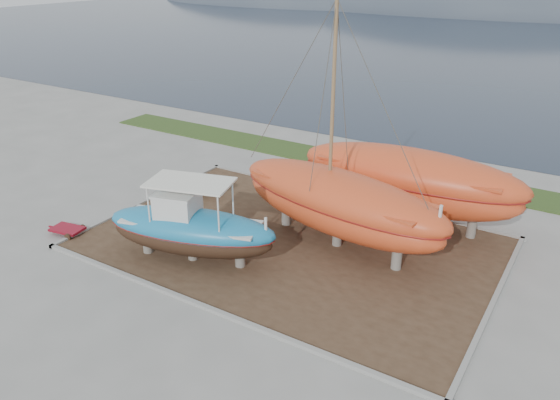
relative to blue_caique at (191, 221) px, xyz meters
The scene contains 10 objects.
ground 3.49m from the blue_caique, ahead, with size 140.00×140.00×0.00m, color gray.
dirt_patch 4.91m from the blue_caique, 50.55° to the left, with size 18.00×12.00×0.06m, color #422D1E.
curb_frame 4.89m from the blue_caique, 50.55° to the left, with size 18.60×12.60×0.15m, color gray, non-canonical shape.
grass_strip 15.39m from the blue_caique, 79.12° to the left, with size 44.00×3.00×0.08m, color #284219.
sea 69.59m from the blue_caique, 87.62° to the left, with size 260.00×100.00×0.04m, color #1C2739, non-canonical shape.
blue_caique is the anchor object (origin of this frame).
white_dinghy 7.48m from the blue_caique, 130.31° to the left, with size 3.72×1.39×1.12m, color silver, non-canonical shape.
orange_sailboat 7.45m from the blue_caique, 43.14° to the left, with size 10.83×3.19×10.70m, color #D14720, non-canonical shape.
orange_bare_hull 10.75m from the blue_caique, 52.09° to the left, with size 11.21×3.36×3.67m, color #D14720, non-canonical shape.
red_trailer 7.08m from the blue_caique, 168.99° to the right, with size 2.28×1.14×0.32m, color maroon, non-canonical shape.
Camera 1 is at (11.39, -15.20, 12.24)m, focal length 35.00 mm.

